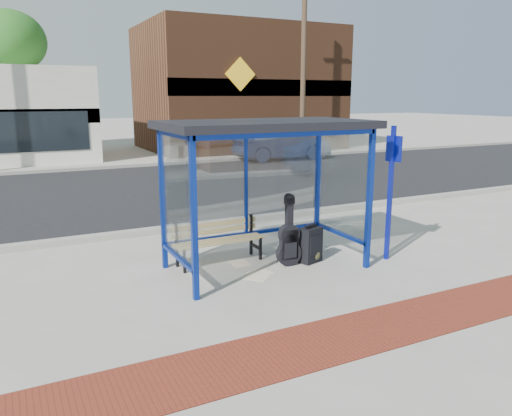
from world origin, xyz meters
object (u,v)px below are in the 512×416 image
guitar_bag (289,241)px  backpack (313,251)px  bench (218,239)px  parked_car (282,144)px  fire_hydrant (320,146)px  suitcase (310,245)px

guitar_bag → backpack: guitar_bag is taller
bench → parked_car: bearing=53.9°
backpack → fire_hydrant: size_ratio=0.50×
parked_car → fire_hydrant: bearing=-67.6°
bench → backpack: bearing=-26.4°
fire_hydrant → backpack: bearing=-124.2°
guitar_bag → backpack: bearing=5.4°
guitar_bag → parked_car: parked_car is taller
parked_car → fire_hydrant: 2.91m
fire_hydrant → suitcase: bearing=-124.3°
bench → parked_car: (7.98, 11.84, 0.29)m
suitcase → fire_hydrant: size_ratio=0.90×
guitar_bag → backpack: 0.56m
backpack → parked_car: size_ratio=0.09×
bench → fire_hydrant: bench is taller
guitar_bag → suitcase: (0.42, -0.02, -0.12)m
bench → parked_car: parked_car is taller
backpack → parked_car: (6.49, 12.51, 0.53)m
suitcase → parked_car: 14.17m
backpack → bench: bearing=163.9°
suitcase → backpack: bearing=6.7°
guitar_bag → parked_car: 14.35m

